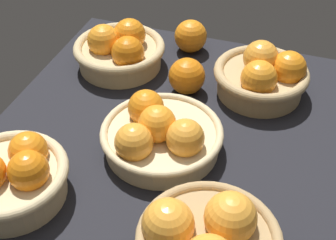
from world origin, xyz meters
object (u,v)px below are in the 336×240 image
(basket_near_right, at_px, (263,76))
(basket_far_right, at_px, (120,50))
(basket_center, at_px, (160,134))
(loose_orange_back_gap, at_px, (191,36))
(basket_near_left, at_px, (206,240))
(basket_far_left, at_px, (11,176))
(loose_orange_front_gap, at_px, (187,76))

(basket_near_right, distance_m, basket_far_right, 0.34)
(basket_center, distance_m, loose_orange_back_gap, 0.37)
(basket_far_right, bearing_deg, basket_near_left, -143.36)
(basket_near_left, xyz_separation_m, basket_center, (0.21, 0.15, -0.00))
(basket_far_left, bearing_deg, basket_near_right, -39.53)
(basket_far_right, xyz_separation_m, loose_orange_front_gap, (-0.04, -0.18, -0.00))
(loose_orange_front_gap, xyz_separation_m, loose_orange_back_gap, (0.17, 0.04, -0.00))
(basket_near_left, height_order, loose_orange_back_gap, basket_near_left)
(basket_far_left, relative_size, loose_orange_front_gap, 2.54)
(basket_near_left, height_order, basket_center, basket_near_left)
(basket_near_left, xyz_separation_m, basket_far_left, (0.02, 0.35, 0.00))
(basket_center, bearing_deg, loose_orange_back_gap, 7.36)
(loose_orange_back_gap, bearing_deg, basket_far_right, 131.79)
(loose_orange_front_gap, bearing_deg, basket_far_right, 76.26)
(basket_near_right, height_order, basket_near_left, basket_near_right)
(basket_near_right, height_order, loose_orange_back_gap, basket_near_right)
(basket_near_right, xyz_separation_m, basket_near_left, (-0.45, 0.01, -0.01))
(basket_near_right, bearing_deg, loose_orange_front_gap, 105.72)
(basket_near_right, bearing_deg, loose_orange_back_gap, 58.89)
(basket_near_left, bearing_deg, loose_orange_front_gap, 20.86)
(basket_far_right, bearing_deg, basket_near_right, -89.76)
(basket_center, distance_m, loose_orange_front_gap, 0.20)
(loose_orange_back_gap, bearing_deg, basket_center, -172.64)
(basket_center, xyz_separation_m, basket_far_right, (0.24, 0.19, 0.01))
(basket_center, bearing_deg, basket_near_left, -144.29)
(loose_orange_front_gap, height_order, loose_orange_back_gap, same)
(basket_far_right, distance_m, loose_orange_back_gap, 0.19)
(basket_far_right, bearing_deg, basket_far_left, 177.61)
(basket_far_left, distance_m, basket_far_right, 0.43)
(loose_orange_front_gap, distance_m, loose_orange_back_gap, 0.17)
(basket_far_right, height_order, loose_orange_front_gap, basket_far_right)
(basket_near_left, xyz_separation_m, basket_far_right, (0.45, 0.33, 0.00))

